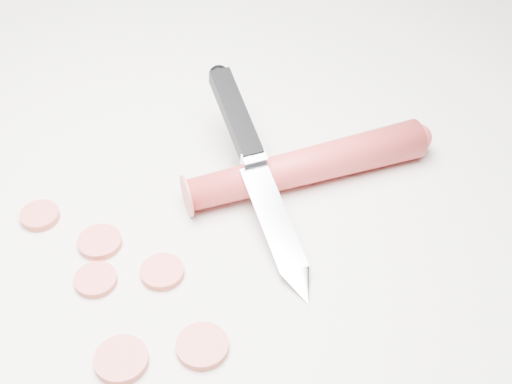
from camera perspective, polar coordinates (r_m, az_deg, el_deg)
The scene contains 9 objects.
ground at distance 0.58m, azimuth -6.13°, elevation -2.74°, with size 2.40×2.40×0.00m, color silver.
carrot at distance 0.61m, azimuth 4.09°, elevation 2.10°, with size 0.03×0.03×0.21m, color red.
carrot_slice_0 at distance 0.51m, azimuth -10.72°, elevation -13.06°, with size 0.04×0.04×0.01m, color #D15145.
carrot_slice_1 at distance 0.61m, azimuth -16.91°, elevation -1.82°, with size 0.03×0.03×0.01m, color #D15145.
carrot_slice_2 at distance 0.55m, azimuth -7.51°, elevation -6.36°, with size 0.03×0.03×0.01m, color #D15145.
carrot_slice_3 at distance 0.55m, azimuth -12.71°, elevation -6.87°, with size 0.03×0.03×0.01m, color #D15145.
carrot_slice_4 at distance 0.58m, azimuth -12.39°, elevation -3.93°, with size 0.03×0.03×0.01m, color #D15145.
carrot_slice_5 at distance 0.51m, azimuth -4.32°, elevation -12.19°, with size 0.04×0.04×0.01m, color #D15145.
kitchen_knife at distance 0.58m, azimuth 0.28°, elevation 1.67°, with size 0.19×0.16×0.07m, color silver, non-canonical shape.
Camera 1 is at (0.26, -0.30, 0.43)m, focal length 50.00 mm.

